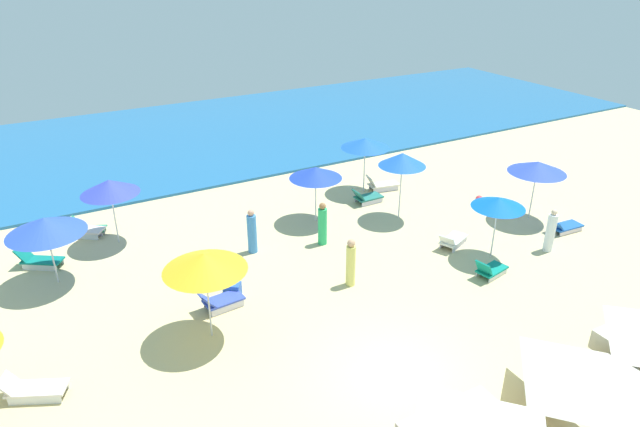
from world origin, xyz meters
The scene contains 27 objects.
ground_plane centered at (0.00, 0.00, 0.00)m, with size 60.00×60.00×0.00m, color #D1BF89.
ocean centered at (0.00, 22.14, 0.06)m, with size 60.00×15.72×0.12m, color #21629A.
cabana_1 centered at (1.51, -3.86, 1.39)m, with size 2.26×2.41×2.70m.
umbrella_0 centered at (-7.11, 9.13, 2.09)m, with size 2.44×2.44×2.37m.
lounge_chair_0_0 centered at (-7.54, 10.51, 0.27)m, with size 1.56×1.29×0.74m.
umbrella_1 centered at (5.88, 10.65, 2.28)m, with size 2.13×2.13×2.50m.
lounge_chair_1_0 centered at (5.30, 9.54, 0.25)m, with size 1.30×0.68×0.67m.
lounge_chair_1_1 centered at (6.66, 10.38, 0.26)m, with size 1.56×0.85×0.74m.
umbrella_2 centered at (6.58, 3.44, 2.12)m, with size 1.83×1.83×2.30m.
lounge_chair_2_0 centered at (5.90, 4.72, 0.24)m, with size 1.47×1.06×0.64m.
lounge_chair_2_1 centered at (5.61, 2.50, 0.24)m, with size 1.30×0.79×0.70m.
umbrella_3 centered at (-3.62, 3.98, 2.42)m, with size 2.29×2.29×2.67m.
lounge_chair_3_0 centered at (-2.94, 5.12, 0.28)m, with size 1.41×0.75×0.71m.
umbrella_4 centered at (5.63, 7.65, 2.51)m, with size 1.88×1.88×2.78m.
lounge_chair_5_1 centered at (-8.22, 3.78, 0.25)m, with size 1.61×1.17×0.65m.
umbrella_6 centered at (10.21, 5.00, 2.23)m, with size 2.24×2.24×2.46m.
lounge_chair_6_0 centered at (10.50, 3.52, 0.22)m, with size 1.44×0.69×0.59m.
umbrella_7 centered at (-4.80, 11.03, 2.25)m, with size 2.08×2.08×2.52m.
lounge_chair_7_0 centered at (-5.72, 12.31, 0.24)m, with size 1.37×1.03×0.70m.
lounge_chair_7_1 centered at (-5.82, 12.20, 0.26)m, with size 1.45×1.31×0.69m.
umbrella_8 centered at (2.53, 9.04, 2.08)m, with size 2.08×2.08×2.31m.
beachgoer_0 centered at (-0.69, 7.91, 0.79)m, with size 0.46×0.46×1.68m.
beachgoer_1 centered at (1.23, 4.33, 0.81)m, with size 0.36×0.36×1.67m.
beachgoer_2 centered at (1.81, 7.23, 0.79)m, with size 0.37×0.37×1.66m.
beachgoer_3 centered at (8.72, 2.78, 0.76)m, with size 0.34×0.34×1.64m.
beach_ball_0 centered at (9.59, 7.20, 0.15)m, with size 0.31×0.31×0.31m, color #DE3643.
cooler_box_1 centered at (-2.36, 5.61, 0.22)m, with size 0.52×0.38×0.44m, color blue.
Camera 1 is at (-7.18, -8.74, 9.95)m, focal length 31.33 mm.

